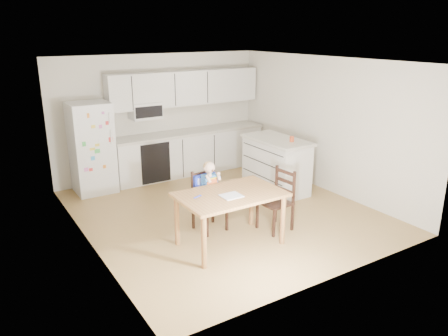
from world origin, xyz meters
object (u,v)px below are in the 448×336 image
chair_side (280,195)px  refrigerator (92,148)px  chair_booster (208,189)px  red_cup (292,139)px  dining_table (230,200)px  kitchen_island (276,164)px

chair_side → refrigerator: bearing=-152.4°
chair_booster → refrigerator: bearing=106.0°
refrigerator → chair_side: refrigerator is taller
red_cup → chair_booster: 2.12m
red_cup → chair_side: size_ratio=0.10×
dining_table → chair_booster: size_ratio=1.34×
kitchen_island → chair_side: bearing=-126.5°
refrigerator → chair_side: (1.95, -3.15, -0.31)m
red_cup → chair_side: red_cup is taller
chair_booster → chair_side: (0.95, -0.56, -0.12)m
kitchen_island → chair_side: (-1.01, -1.36, 0.02)m
kitchen_island → chair_side: size_ratio=1.45×
kitchen_island → chair_booster: size_ratio=1.26×
dining_table → chair_side: (0.94, 0.06, -0.14)m
red_cup → dining_table: size_ratio=0.07×
kitchen_island → chair_booster: 2.12m
chair_side → red_cup: bearing=129.5°
chair_booster → chair_side: size_ratio=1.15×
red_cup → dining_table: red_cup is taller
refrigerator → chair_booster: (1.00, -2.59, -0.19)m
dining_table → red_cup: bearing=28.2°
dining_table → refrigerator: bearing=107.4°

